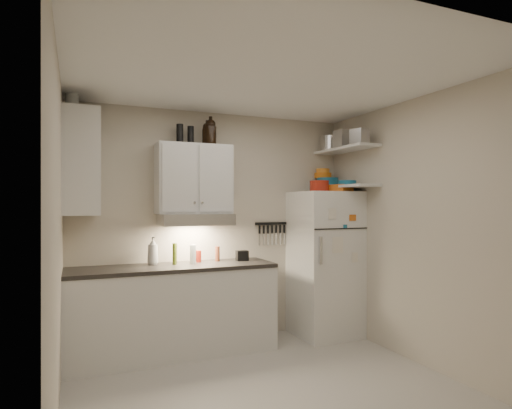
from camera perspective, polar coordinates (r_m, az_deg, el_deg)
name	(u,v)px	position (r m, az deg, el deg)	size (l,w,h in m)	color
floor	(271,393)	(3.86, 1.97, -23.87)	(3.20, 3.00, 0.02)	#B3AEA5
ceiling	(271,76)	(3.68, 1.97, 16.72)	(3.20, 3.00, 0.02)	white
back_wall	(215,226)	(4.94, -5.44, -2.89)	(3.20, 0.02, 2.60)	beige
left_wall	(56,242)	(3.21, -25.17, -4.50)	(0.02, 3.00, 2.60)	beige
right_wall	(421,230)	(4.46, 21.11, -3.22)	(0.02, 3.00, 2.60)	beige
base_cabinet	(174,312)	(4.63, -10.94, -13.87)	(2.10, 0.60, 0.88)	silver
countertop	(174,267)	(4.54, -10.94, -8.23)	(2.10, 0.62, 0.04)	#2A2624
upper_cabinet	(194,179)	(4.69, -8.30, 3.36)	(0.80, 0.33, 0.75)	silver
side_cabinet	(81,163)	(4.42, -22.30, 5.19)	(0.33, 0.55, 1.00)	silver
range_hood	(195,219)	(4.63, -8.09, -1.98)	(0.76, 0.46, 0.12)	silver
fridge	(325,263)	(5.19, 9.16, -7.74)	(0.70, 0.68, 1.70)	white
shelf_hi	(345,149)	(5.18, 11.85, 7.21)	(0.30, 0.95, 0.03)	silver
shelf_lo	(345,187)	(5.15, 11.84, 2.34)	(0.30, 0.95, 0.03)	silver
knife_strip	(271,223)	(5.17, 2.06, -2.54)	(0.42, 0.02, 0.03)	black
dutch_oven	(319,186)	(5.08, 8.44, 2.43)	(0.22, 0.22, 0.13)	#A02212
book_stack	(340,188)	(5.11, 11.14, 2.15)	(0.20, 0.25, 0.08)	#D0641A
spice_jar	(323,187)	(5.13, 8.88, 2.26)	(0.06, 0.06, 0.10)	silver
stock_pot	(331,144)	(5.48, 9.94, 7.96)	(0.26, 0.26, 0.19)	silver
tin_a	(344,139)	(5.10, 11.63, 8.57)	(0.19, 0.17, 0.19)	#AAAAAD
tin_b	(359,136)	(4.85, 13.63, 8.81)	(0.16, 0.16, 0.16)	#AAAAAD
bowl_teal	(328,182)	(5.41, 9.53, 2.96)	(0.27, 0.27, 0.11)	#176083
bowl_orange	(323,176)	(5.44, 8.90, 3.84)	(0.21, 0.21, 0.06)	orange
bowl_yellow	(323,171)	(5.44, 8.90, 4.46)	(0.17, 0.17, 0.05)	orange
plates	(347,183)	(5.08, 12.04, 2.84)	(0.21, 0.21, 0.05)	#176083
growler_a	(207,134)	(4.81, -6.53, 9.33)	(0.11, 0.11, 0.26)	black
growler_b	(211,132)	(4.78, -6.07, 9.59)	(0.12, 0.12, 0.29)	black
thermos_a	(191,136)	(4.77, -8.71, 9.07)	(0.07, 0.07, 0.20)	black
thermos_b	(180,134)	(4.74, -10.12, 9.21)	(0.07, 0.07, 0.22)	black
side_jar	(72,101)	(4.52, -23.33, 12.51)	(0.12, 0.12, 0.16)	silver
soap_bottle	(153,249)	(4.62, -13.59, -5.79)	(0.13, 0.13, 0.33)	silver
pepper_mill	(217,254)	(4.79, -5.17, -6.56)	(0.05, 0.05, 0.16)	brown
oil_bottle	(175,254)	(4.58, -10.81, -6.48)	(0.04, 0.04, 0.23)	#516519
vinegar_bottle	(175,253)	(4.67, -10.76, -6.40)	(0.05, 0.05, 0.22)	black
clear_bottle	(193,254)	(4.61, -8.41, -6.59)	(0.07, 0.07, 0.20)	silver
red_jar	(198,256)	(4.73, -7.69, -6.86)	(0.06, 0.06, 0.13)	#A02212
caddy	(242,256)	(4.83, -1.86, -6.83)	(0.13, 0.09, 0.11)	black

